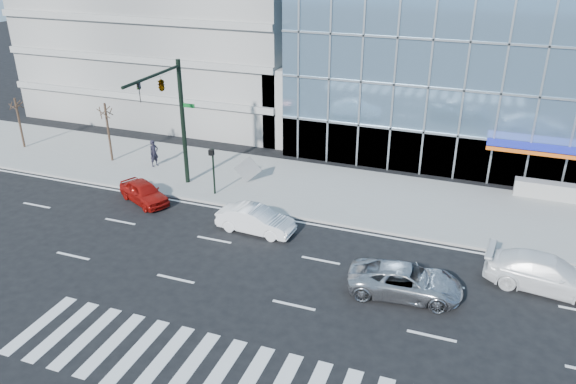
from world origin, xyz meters
name	(u,v)px	position (x,y,z in m)	size (l,w,h in m)	color
ground	(321,260)	(0.00, 0.00, 0.00)	(160.00, 160.00, 0.00)	black
sidewalk	(359,196)	(0.00, 8.00, 0.07)	(120.00, 8.00, 0.15)	gray
ramp_block	(317,100)	(-6.00, 18.00, 3.00)	(6.00, 8.00, 6.00)	gray
traffic_signal	(168,98)	(-11.00, 4.57, 6.16)	(1.14, 5.74, 8.00)	black
ped_signal_post	(213,164)	(-8.50, 4.94, 2.14)	(0.30, 0.33, 3.00)	black
street_tree_near	(106,111)	(-18.00, 7.50, 3.78)	(1.10, 1.10, 4.23)	#332319
street_tree_far	(16,105)	(-26.00, 7.50, 3.45)	(1.10, 1.10, 3.87)	#332319
silver_suv	(405,281)	(4.43, -1.46, 0.71)	(2.37, 5.13, 1.43)	#B3B3B8
white_suv	(547,273)	(10.43, 1.31, 0.79)	(2.22, 5.47, 1.59)	white
white_sedan	(256,220)	(-4.26, 1.64, 0.71)	(1.51, 4.33, 1.43)	white
red_sedan	(144,192)	(-12.12, 2.70, 0.66)	(1.57, 3.90, 1.33)	#96100B
pedestrian	(154,153)	(-14.52, 7.65, 1.09)	(0.69, 0.45, 1.89)	black
tilted_panel	(248,169)	(-7.27, 7.34, 1.06)	(1.30, 0.06, 1.30)	gray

